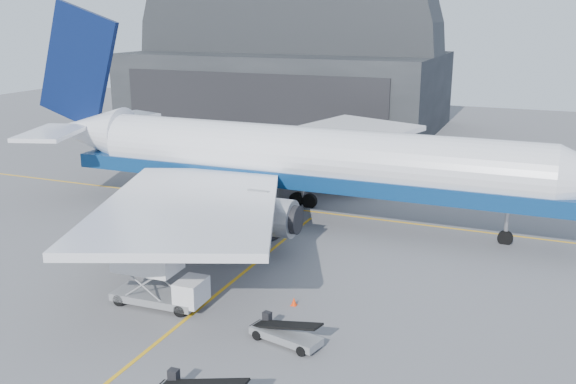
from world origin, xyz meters
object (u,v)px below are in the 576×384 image
at_px(catering_truck, 155,273).
at_px(pushback_tug, 259,229).
at_px(airliner, 289,159).
at_px(belt_loader_b, 285,334).

height_order(catering_truck, pushback_tug, catering_truck).
height_order(airliner, belt_loader_b, airliner).
distance_m(catering_truck, belt_loader_b, 9.80).
height_order(airliner, catering_truck, airliner).
bearing_deg(airliner, catering_truck, -92.10).
bearing_deg(catering_truck, pushback_tug, 85.87).
bearing_deg(airliner, belt_loader_b, -68.03).
bearing_deg(belt_loader_b, airliner, 125.29).
relative_size(catering_truck, belt_loader_b, 1.35).
relative_size(airliner, belt_loader_b, 12.12).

